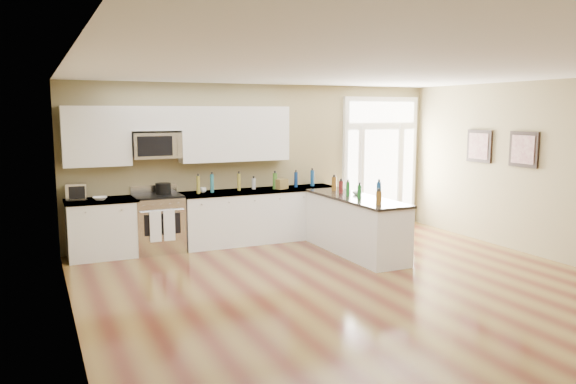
# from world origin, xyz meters

# --- Properties ---
(ground) EXTENTS (8.00, 8.00, 0.00)m
(ground) POSITION_xyz_m (0.00, 0.00, 0.00)
(ground) COLOR #532417
(room_shell) EXTENTS (8.00, 8.00, 8.00)m
(room_shell) POSITION_xyz_m (0.00, 0.00, 1.71)
(room_shell) COLOR #95885E
(room_shell) RESTS_ON ground
(back_cabinet_left) EXTENTS (1.10, 0.66, 0.94)m
(back_cabinet_left) POSITION_xyz_m (-2.87, 3.69, 0.44)
(back_cabinet_left) COLOR white
(back_cabinet_left) RESTS_ON ground
(back_cabinet_right) EXTENTS (2.85, 0.66, 0.94)m
(back_cabinet_right) POSITION_xyz_m (-0.16, 3.69, 0.44)
(back_cabinet_right) COLOR white
(back_cabinet_right) RESTS_ON ground
(peninsula_cabinet) EXTENTS (0.69, 2.32, 0.94)m
(peninsula_cabinet) POSITION_xyz_m (0.93, 2.24, 0.43)
(peninsula_cabinet) COLOR white
(peninsula_cabinet) RESTS_ON ground
(upper_cabinet_left) EXTENTS (1.04, 0.33, 0.95)m
(upper_cabinet_left) POSITION_xyz_m (-2.88, 3.83, 1.93)
(upper_cabinet_left) COLOR white
(upper_cabinet_left) RESTS_ON room_shell
(upper_cabinet_right) EXTENTS (1.94, 0.33, 0.95)m
(upper_cabinet_right) POSITION_xyz_m (-0.57, 3.83, 1.93)
(upper_cabinet_right) COLOR white
(upper_cabinet_right) RESTS_ON room_shell
(upper_cabinet_short) EXTENTS (0.82, 0.33, 0.40)m
(upper_cabinet_short) POSITION_xyz_m (-1.95, 3.83, 2.20)
(upper_cabinet_short) COLOR white
(upper_cabinet_short) RESTS_ON room_shell
(microwave) EXTENTS (0.78, 0.41, 0.42)m
(microwave) POSITION_xyz_m (-1.95, 3.80, 1.76)
(microwave) COLOR silver
(microwave) RESTS_ON room_shell
(entry_door) EXTENTS (1.70, 0.10, 2.60)m
(entry_door) POSITION_xyz_m (2.55, 3.95, 1.30)
(entry_door) COLOR white
(entry_door) RESTS_ON ground
(wall_art_near) EXTENTS (0.05, 0.58, 0.58)m
(wall_art_near) POSITION_xyz_m (3.47, 2.20, 1.70)
(wall_art_near) COLOR black
(wall_art_near) RESTS_ON room_shell
(wall_art_far) EXTENTS (0.05, 0.58, 0.58)m
(wall_art_far) POSITION_xyz_m (3.47, 1.20, 1.70)
(wall_art_far) COLOR black
(wall_art_far) RESTS_ON room_shell
(kitchen_range) EXTENTS (0.78, 0.69, 1.08)m
(kitchen_range) POSITION_xyz_m (-1.98, 3.69, 0.48)
(kitchen_range) COLOR silver
(kitchen_range) RESTS_ON ground
(stockpot) EXTENTS (0.32, 0.32, 0.20)m
(stockpot) POSITION_xyz_m (-1.86, 3.78, 1.05)
(stockpot) COLOR black
(stockpot) RESTS_ON kitchen_range
(toaster_oven) EXTENTS (0.33, 0.27, 0.26)m
(toaster_oven) POSITION_xyz_m (-3.22, 3.78, 1.07)
(toaster_oven) COLOR silver
(toaster_oven) RESTS_ON back_cabinet_left
(cardboard_box) EXTENTS (0.26, 0.23, 0.18)m
(cardboard_box) POSITION_xyz_m (0.21, 3.59, 1.03)
(cardboard_box) COLOR brown
(cardboard_box) RESTS_ON back_cabinet_right
(bowl_left) EXTENTS (0.24, 0.24, 0.05)m
(bowl_left) POSITION_xyz_m (-2.89, 3.59, 0.97)
(bowl_left) COLOR white
(bowl_left) RESTS_ON back_cabinet_left
(bowl_peninsula) EXTENTS (0.21, 0.21, 0.05)m
(bowl_peninsula) POSITION_xyz_m (1.06, 2.41, 0.97)
(bowl_peninsula) COLOR white
(bowl_peninsula) RESTS_ON peninsula_cabinet
(cup_counter) EXTENTS (0.14, 0.14, 0.09)m
(cup_counter) POSITION_xyz_m (-1.20, 3.71, 0.98)
(cup_counter) COLOR white
(cup_counter) RESTS_ON back_cabinet_right
(counter_bottles) EXTENTS (2.38, 2.45, 0.31)m
(counter_bottles) POSITION_xyz_m (0.35, 3.00, 1.07)
(counter_bottles) COLOR #19591E
(counter_bottles) RESTS_ON back_cabinet_right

